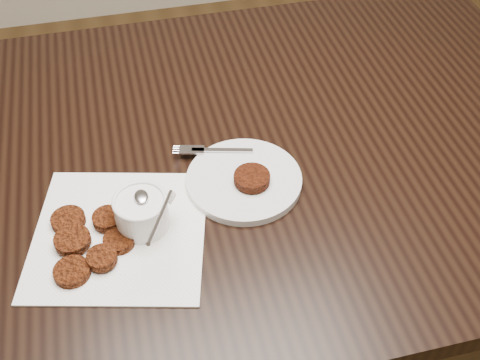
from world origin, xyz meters
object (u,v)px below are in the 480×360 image
table (219,266)px  plate_with_patty (244,177)px  napkin (119,234)px  sauce_ramekin (139,199)px

table → plate_with_patty: plate_with_patty is taller
table → napkin: 0.46m
plate_with_patty → sauce_ramekin: bearing=-162.9°
napkin → plate_with_patty: plate_with_patty is taller
table → sauce_ramekin: sauce_ramekin is taller
table → napkin: napkin is taller
sauce_ramekin → plate_with_patty: sauce_ramekin is taller
table → plate_with_patty: (0.03, -0.10, 0.39)m
sauce_ramekin → plate_with_patty: (0.18, 0.06, -0.05)m
table → napkin: bearing=-139.0°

